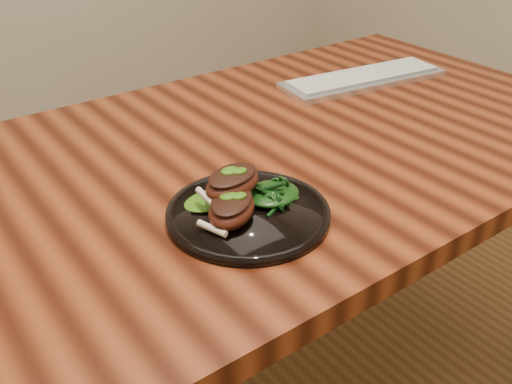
# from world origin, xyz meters

# --- Properties ---
(desk) EXTENTS (1.60, 0.80, 0.75)m
(desk) POSITION_xyz_m (0.00, 0.00, 0.67)
(desk) COLOR black
(desk) RESTS_ON ground
(plate) EXTENTS (0.24, 0.24, 0.01)m
(plate) POSITION_xyz_m (-0.10, -0.18, 0.76)
(plate) COLOR black
(plate) RESTS_ON desk
(lamb_chop_front) EXTENTS (0.12, 0.11, 0.04)m
(lamb_chop_front) POSITION_xyz_m (-0.13, -0.19, 0.79)
(lamb_chop_front) COLOR #45180D
(lamb_chop_front) RESTS_ON plate
(lamb_chop_back) EXTENTS (0.11, 0.09, 0.04)m
(lamb_chop_back) POSITION_xyz_m (-0.11, -0.16, 0.80)
(lamb_chop_back) COLOR #45180D
(lamb_chop_back) RESTS_ON plate
(herb_smear) EXTENTS (0.09, 0.06, 0.01)m
(herb_smear) POSITION_xyz_m (-0.13, -0.13, 0.77)
(herb_smear) COLOR #1F4E08
(herb_smear) RESTS_ON plate
(greens_heap) EXTENTS (0.09, 0.08, 0.03)m
(greens_heap) POSITION_xyz_m (-0.05, -0.18, 0.78)
(greens_heap) COLOR black
(greens_heap) RESTS_ON plate
(keyboard) EXTENTS (0.42, 0.18, 0.02)m
(keyboard) POSITION_xyz_m (0.46, 0.13, 0.76)
(keyboard) COLOR silver
(keyboard) RESTS_ON desk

